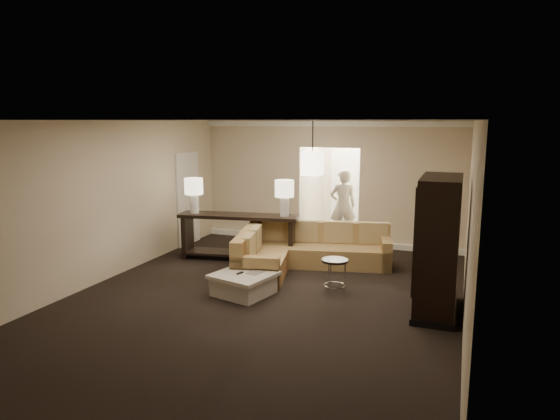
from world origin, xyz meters
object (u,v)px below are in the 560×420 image
at_px(sectional_sofa, 301,252).
at_px(coffee_table, 244,283).
at_px(person, 343,202).
at_px(drink_table, 335,268).
at_px(console_table, 239,233).
at_px(armoire, 438,248).

relative_size(sectional_sofa, coffee_table, 2.69).
bearing_deg(sectional_sofa, coffee_table, -116.19).
bearing_deg(coffee_table, person, 81.25).
height_order(coffee_table, drink_table, drink_table).
relative_size(sectional_sofa, person, 1.55).
xyz_separation_m(console_table, armoire, (3.92, -1.54, 0.41)).
relative_size(coffee_table, drink_table, 1.97).
xyz_separation_m(drink_table, person, (-0.70, 3.49, 0.54)).
relative_size(sectional_sofa, console_table, 1.17).
xyz_separation_m(sectional_sofa, person, (0.23, 2.46, 0.60)).
height_order(coffee_table, armoire, armoire).
distance_m(sectional_sofa, coffee_table, 1.75).
relative_size(armoire, drink_table, 3.69).
xyz_separation_m(console_table, drink_table, (2.30, -1.19, -0.17)).
height_order(sectional_sofa, drink_table, sectional_sofa).
relative_size(coffee_table, console_table, 0.43).
distance_m(coffee_table, armoire, 3.08).
bearing_deg(armoire, sectional_sofa, 151.64).
bearing_deg(console_table, person, 45.60).
height_order(sectional_sofa, coffee_table, sectional_sofa).
xyz_separation_m(coffee_table, console_table, (-0.96, 1.86, 0.38)).
distance_m(coffee_table, person, 4.28).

